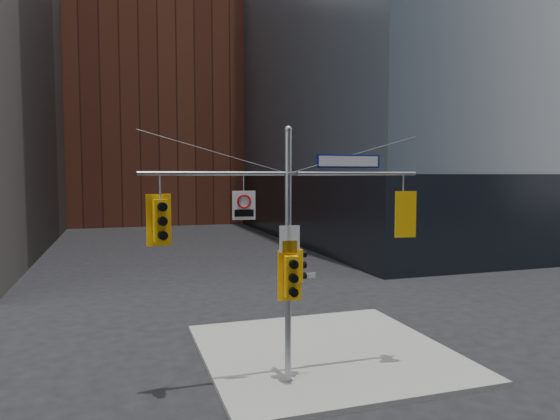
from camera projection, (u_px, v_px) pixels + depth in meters
ground at (314, 419)px, 12.20m from camera, size 160.00×160.00×0.00m
sidewalk_corner at (325, 352)px, 16.60m from camera, size 8.00×8.00×0.15m
podium_ne at (453, 204)px, 50.93m from camera, size 36.40×36.40×6.00m
brick_midrise at (153, 114)px, 66.28m from camera, size 26.00×20.00×28.00m
signal_assembly at (288, 231)px, 13.78m from camera, size 8.00×0.80×7.30m
traffic_light_west_arm at (160, 220)px, 12.71m from camera, size 0.64×0.56×1.34m
traffic_light_east_arm at (403, 214)px, 14.86m from camera, size 0.65×0.56×1.37m
traffic_light_pole_side at (299, 265)px, 13.95m from camera, size 0.36×0.31×0.93m
traffic_light_pole_front at (291, 277)px, 13.61m from camera, size 0.67×0.55×1.41m
street_sign_blade at (349, 161)px, 14.20m from camera, size 1.93×0.10×0.38m
regulatory_sign_arm at (244, 204)px, 13.32m from camera, size 0.62×0.10×0.78m
regulatory_sign_pole at (290, 240)px, 13.69m from camera, size 0.57×0.07×0.75m
street_blade_ew at (303, 276)px, 14.01m from camera, size 0.72×0.07×0.14m
street_blade_ns at (283, 286)px, 14.33m from camera, size 0.10×0.68×0.14m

